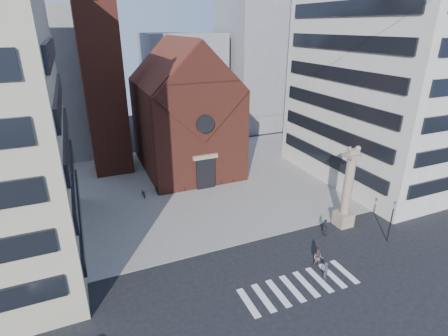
{
  "coord_description": "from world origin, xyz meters",
  "views": [
    {
      "loc": [
        -13.69,
        -21.03,
        19.32
      ],
      "look_at": [
        -1.29,
        8.0,
        6.36
      ],
      "focal_mm": 28.0,
      "sensor_mm": 36.0,
      "label": 1
    }
  ],
  "objects_px": {
    "pedestrian_2": "(325,228)",
    "lion_column": "(347,195)",
    "pedestrian_1": "(318,258)",
    "pedestrian_0": "(326,271)",
    "traffic_light": "(391,220)",
    "scooter_0": "(143,193)"
  },
  "relations": [
    {
      "from": "pedestrian_0",
      "to": "scooter_0",
      "type": "height_order",
      "value": "pedestrian_0"
    },
    {
      "from": "pedestrian_0",
      "to": "traffic_light",
      "type": "bearing_deg",
      "value": -25.13
    },
    {
      "from": "lion_column",
      "to": "pedestrian_0",
      "type": "bearing_deg",
      "value": -139.02
    },
    {
      "from": "pedestrian_1",
      "to": "pedestrian_2",
      "type": "height_order",
      "value": "pedestrian_1"
    },
    {
      "from": "pedestrian_0",
      "to": "scooter_0",
      "type": "bearing_deg",
      "value": 78.99
    },
    {
      "from": "lion_column",
      "to": "pedestrian_1",
      "type": "relative_size",
      "value": 4.65
    },
    {
      "from": "lion_column",
      "to": "pedestrian_0",
      "type": "height_order",
      "value": "lion_column"
    },
    {
      "from": "pedestrian_0",
      "to": "pedestrian_1",
      "type": "bearing_deg",
      "value": 38.45
    },
    {
      "from": "traffic_light",
      "to": "pedestrian_2",
      "type": "bearing_deg",
      "value": 147.77
    },
    {
      "from": "pedestrian_0",
      "to": "pedestrian_1",
      "type": "xyz_separation_m",
      "value": [
        0.35,
        1.48,
        0.11
      ]
    },
    {
      "from": "scooter_0",
      "to": "traffic_light",
      "type": "bearing_deg",
      "value": -43.68
    },
    {
      "from": "pedestrian_1",
      "to": "scooter_0",
      "type": "distance_m",
      "value": 22.24
    },
    {
      "from": "traffic_light",
      "to": "scooter_0",
      "type": "bearing_deg",
      "value": 136.71
    },
    {
      "from": "lion_column",
      "to": "traffic_light",
      "type": "distance_m",
      "value": 4.62
    },
    {
      "from": "scooter_0",
      "to": "pedestrian_1",
      "type": "bearing_deg",
      "value": -60.5
    },
    {
      "from": "pedestrian_2",
      "to": "lion_column",
      "type": "bearing_deg",
      "value": -72.02
    },
    {
      "from": "lion_column",
      "to": "pedestrian_0",
      "type": "distance_m",
      "value": 9.7
    },
    {
      "from": "traffic_light",
      "to": "pedestrian_2",
      "type": "relative_size",
      "value": 2.41
    },
    {
      "from": "scooter_0",
      "to": "pedestrian_2",
      "type": "bearing_deg",
      "value": -46.73
    },
    {
      "from": "traffic_light",
      "to": "scooter_0",
      "type": "height_order",
      "value": "traffic_light"
    },
    {
      "from": "traffic_light",
      "to": "pedestrian_1",
      "type": "bearing_deg",
      "value": -175.75
    },
    {
      "from": "traffic_light",
      "to": "pedestrian_0",
      "type": "relative_size",
      "value": 2.61
    }
  ]
}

